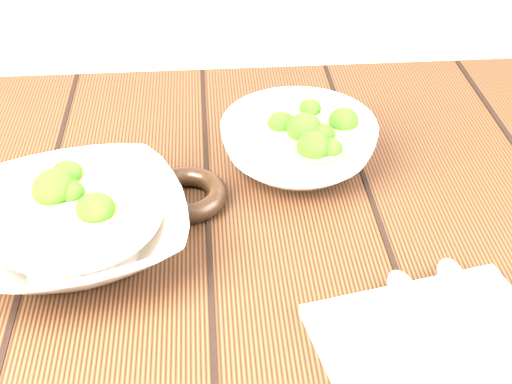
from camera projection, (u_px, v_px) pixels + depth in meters
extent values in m
cube|color=#341D0E|center=(226.00, 238.00, 0.84)|extent=(1.20, 0.80, 0.04)
cube|color=#341D0E|center=(503.00, 258.00, 1.37)|extent=(0.07, 0.07, 0.71)
imported|color=silver|center=(76.00, 228.00, 0.78)|extent=(0.29, 0.29, 0.06)
cylinder|color=olive|center=(74.00, 214.00, 0.77)|extent=(0.19, 0.19, 0.00)
ellipsoid|color=#397E1C|center=(95.00, 204.00, 0.77)|extent=(0.04, 0.04, 0.03)
ellipsoid|color=#397E1C|center=(78.00, 187.00, 0.80)|extent=(0.04, 0.04, 0.03)
ellipsoid|color=#397E1C|center=(25.00, 201.00, 0.78)|extent=(0.04, 0.04, 0.03)
ellipsoid|color=#397E1C|center=(53.00, 223.00, 0.75)|extent=(0.04, 0.04, 0.03)
ellipsoid|color=#397E1C|center=(93.00, 229.00, 0.74)|extent=(0.04, 0.04, 0.03)
imported|color=silver|center=(299.00, 145.00, 0.91)|extent=(0.25, 0.25, 0.06)
cylinder|color=olive|center=(299.00, 131.00, 0.90)|extent=(0.16, 0.16, 0.00)
ellipsoid|color=#397E1C|center=(314.00, 123.00, 0.90)|extent=(0.03, 0.03, 0.03)
ellipsoid|color=#397E1C|center=(302.00, 113.00, 0.92)|extent=(0.03, 0.03, 0.03)
ellipsoid|color=#397E1C|center=(270.00, 115.00, 0.92)|extent=(0.03, 0.03, 0.03)
ellipsoid|color=#397E1C|center=(282.00, 130.00, 0.89)|extent=(0.03, 0.03, 0.03)
ellipsoid|color=#397E1C|center=(296.00, 142.00, 0.87)|extent=(0.03, 0.03, 0.03)
ellipsoid|color=#397E1C|center=(333.00, 140.00, 0.87)|extent=(0.03, 0.03, 0.03)
torus|color=black|center=(186.00, 195.00, 0.86)|extent=(0.11, 0.11, 0.02)
cube|color=beige|center=(440.00, 352.00, 0.67)|extent=(0.25, 0.22, 0.01)
cylinder|color=#A3A090|center=(427.00, 350.00, 0.66)|extent=(0.01, 0.14, 0.01)
ellipsoid|color=#A3A090|center=(402.00, 287.00, 0.73)|extent=(0.03, 0.05, 0.01)
cylinder|color=#A3A090|center=(464.00, 335.00, 0.67)|extent=(0.03, 0.14, 0.01)
ellipsoid|color=#A3A090|center=(451.00, 275.00, 0.74)|extent=(0.04, 0.06, 0.01)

